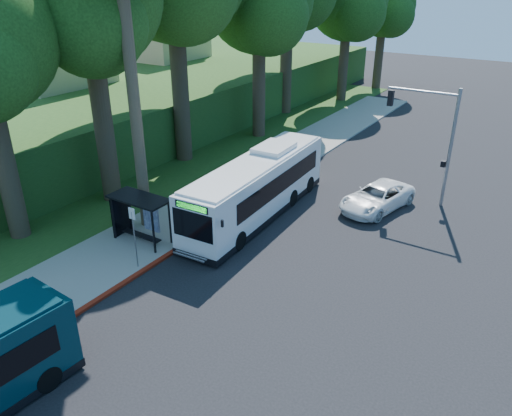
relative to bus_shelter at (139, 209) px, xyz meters
The scene contains 14 objects.
ground 8.00m from the bus_shelter, 21.51° to the left, with size 140.00×140.00×0.00m, color black.
sidewalk 3.35m from the bus_shelter, 90.90° to the left, with size 4.50×70.00×0.12m, color gray.
red_curb 3.07m from the bus_shelter, 26.83° to the right, with size 0.25×30.00×0.13m, color maroon.
grass_verge 9.90m from the bus_shelter, 126.16° to the left, with size 8.00×70.00×0.06m, color #234719.
bus_shelter is the anchor object (origin of this frame).
stop_sign_pole 2.85m from the bus_shelter, 49.08° to the right, with size 0.35×0.06×3.17m.
traffic_signal_pole 17.15m from the bus_shelter, 49.36° to the left, with size 4.10×0.30×7.00m.
hillside_backdrop 26.18m from the bus_shelter, 136.68° to the left, with size 24.00×60.00×8.80m.
tree_0 11.08m from the bus_shelter, 151.08° to the left, with size 8.40×8.00×15.70m.
tree_2 21.25m from the bus_shelter, 103.83° to the left, with size 8.82×8.40×15.12m.
tree_4 35.97m from the bus_shelter, 96.78° to the left, with size 8.40×8.00×14.14m.
tree_5 43.55m from the bus_shelter, 94.21° to the left, with size 7.35×7.00×12.86m.
white_bus 6.82m from the bus_shelter, 59.62° to the left, with size 3.23×12.28×3.63m.
pickup 13.68m from the bus_shelter, 49.08° to the left, with size 2.41×5.24×1.46m, color white.
Camera 1 is at (10.15, -18.87, 12.69)m, focal length 35.00 mm.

